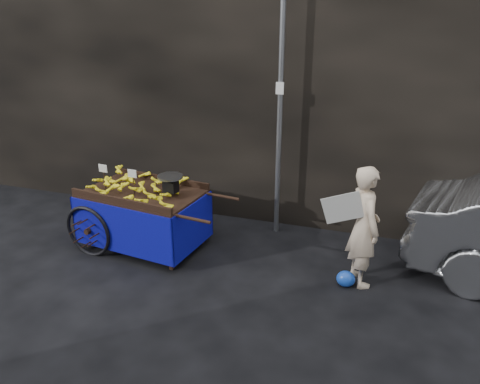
% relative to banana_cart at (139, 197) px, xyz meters
% --- Properties ---
extents(ground, '(80.00, 80.00, 0.00)m').
position_rel_banana_cart_xyz_m(ground, '(1.60, -0.16, -0.82)').
color(ground, black).
rests_on(ground, ground).
extents(building_wall, '(13.50, 2.00, 5.00)m').
position_rel_banana_cart_xyz_m(building_wall, '(1.99, 2.44, 1.68)').
color(building_wall, black).
rests_on(building_wall, ground).
extents(street_pole, '(0.12, 0.10, 4.00)m').
position_rel_banana_cart_xyz_m(street_pole, '(1.90, 1.14, 1.19)').
color(street_pole, slate).
rests_on(street_pole, ground).
extents(banana_cart, '(2.57, 1.43, 1.33)m').
position_rel_banana_cart_xyz_m(banana_cart, '(0.00, 0.00, 0.00)').
color(banana_cart, black).
rests_on(banana_cart, ground).
extents(vendor, '(0.90, 0.73, 1.68)m').
position_rel_banana_cart_xyz_m(vendor, '(3.36, -0.02, 0.02)').
color(vendor, beige).
rests_on(vendor, ground).
extents(plastic_bag, '(0.25, 0.20, 0.23)m').
position_rel_banana_cart_xyz_m(plastic_bag, '(3.20, -0.21, -0.71)').
color(plastic_bag, '#1843B5').
rests_on(plastic_bag, ground).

